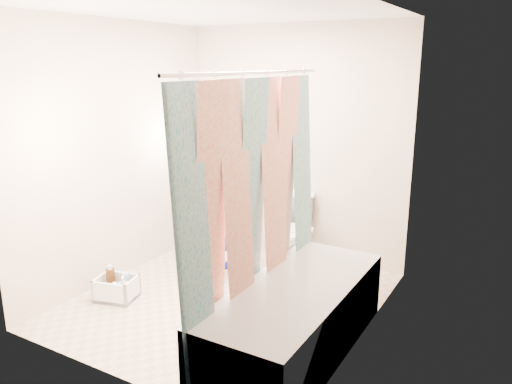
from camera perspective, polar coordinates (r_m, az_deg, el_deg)
The scene contains 14 objects.
floor at distance 4.48m, azimuth -3.21°, elevation -12.18°, with size 2.60×2.60×0.00m, color tan.
ceiling at distance 4.02m, azimuth -3.72°, elevation 20.04°, with size 2.40×2.60×0.02m, color silver.
wall_back at distance 5.20m, azimuth 4.50°, elevation 5.50°, with size 2.40×0.02×2.40m, color #C5AF98.
wall_front at distance 3.11m, azimuth -16.72°, elevation -1.22°, with size 2.40×0.02×2.40m, color #C5AF98.
wall_left at distance 4.84m, azimuth -15.43°, elevation 4.35°, with size 0.02×2.60×2.40m, color #C5AF98.
wall_right at distance 3.58m, azimuth 12.82°, elevation 1.05°, with size 0.02×2.60×2.40m, color #C5AF98.
bathtub at distance 3.66m, azimuth 4.50°, elevation -14.01°, with size 0.70×1.75×0.50m.
curtain_rod at distance 3.37m, azimuth -0.13°, elevation 13.47°, with size 0.02×0.02×1.90m, color silver.
shower_curtain at distance 3.51m, azimuth -0.12°, elevation -1.89°, with size 0.06×1.75×1.80m, color white.
toilet at distance 5.02m, azimuth 4.00°, elevation -4.66°, with size 0.41×0.72×0.73m, color white.
tank_lid at distance 4.89m, azimuth 3.83°, elevation -4.40°, with size 0.45×0.20×0.03m, color silver.
tank_internals at distance 5.10m, azimuth 3.89°, elevation -0.15°, with size 0.17×0.09×0.24m.
plumber at distance 4.67m, azimuth -4.07°, elevation 0.67°, with size 0.65×0.43×1.79m, color #1027A7.
cleaning_caddy at distance 4.60m, azimuth -15.56°, elevation -10.66°, with size 0.39×0.34×0.26m.
Camera 1 is at (2.21, -3.34, 2.01)m, focal length 35.00 mm.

